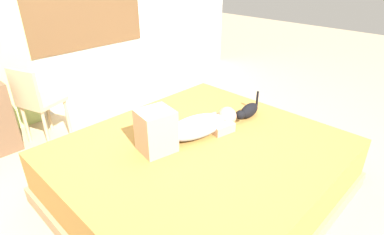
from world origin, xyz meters
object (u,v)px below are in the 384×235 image
object	(u,v)px
bed	(201,171)
chair_by_desk	(36,100)
cat	(248,111)
person_lying	(187,127)

from	to	relation	value
bed	chair_by_desk	size ratio (longest dim) A/B	2.55
bed	cat	size ratio (longest dim) A/B	6.12
bed	chair_by_desk	bearing A→B (deg)	107.28
bed	cat	distance (m)	0.75
person_lying	cat	distance (m)	0.70
bed	person_lying	world-z (taller)	person_lying
cat	person_lying	bearing A→B (deg)	169.48
bed	chair_by_desk	world-z (taller)	chair_by_desk
bed	chair_by_desk	xyz separation A→B (m)	(-0.57, 1.83, 0.27)
person_lying	chair_by_desk	bearing A→B (deg)	108.77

